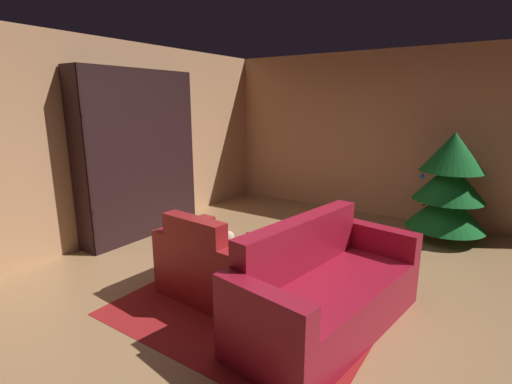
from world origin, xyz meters
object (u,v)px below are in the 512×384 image
Objects in this scene: coffee_table at (269,259)px; decorated_tree at (449,186)px; bottle_on_table at (248,249)px; armchair_red at (214,266)px; couch_red at (325,291)px; book_stack_on_table at (264,253)px; bookshelf_unit at (146,157)px.

decorated_tree reaches higher than coffee_table.
bottle_on_table is (-0.12, -0.19, 0.14)m from coffee_table.
armchair_red is 0.73× the size of decorated_tree.
decorated_tree reaches higher than armchair_red.
couch_red is 9.28× the size of book_stack_on_table.
decorated_tree is at bearing 29.38° from bookshelf_unit.
book_stack_on_table is at bearing 53.72° from bottle_on_table.
couch_red is 0.67m from coffee_table.
decorated_tree reaches higher than bottle_on_table.
bottle_on_table is at bearing -114.33° from decorated_tree.
couch_red is at bearing -7.92° from book_stack_on_table.
decorated_tree is at bearing 65.67° from bottle_on_table.
bottle_on_table is (-0.10, -0.13, 0.06)m from book_stack_on_table.
bookshelf_unit is at bearing 165.75° from couch_red.
bottle_on_table is (-0.77, -0.04, 0.22)m from couch_red.
armchair_red is 0.56× the size of couch_red.
book_stack_on_table is 0.14× the size of decorated_tree.
decorated_tree is (0.54, 2.85, 0.46)m from couch_red.
bottle_on_table is 0.18× the size of decorated_tree.
bookshelf_unit reaches higher than coffee_table.
coffee_table is 0.54× the size of decorated_tree.
armchair_red is 3.43m from decorated_tree.
couch_red is 2.47× the size of coffee_table.
armchair_red is (2.00, -0.91, -0.80)m from bookshelf_unit.
coffee_table is 3.76× the size of book_stack_on_table.
bookshelf_unit is 10.85× the size of book_stack_on_table.
coffee_table is 0.10m from book_stack_on_table.
decorated_tree is at bearing 60.90° from armchair_red.
decorated_tree is at bearing 66.32° from book_stack_on_table.
couch_red is (3.12, -0.79, -0.79)m from bookshelf_unit.
armchair_red is 0.54m from coffee_table.
bookshelf_unit is 4.21m from decorated_tree.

